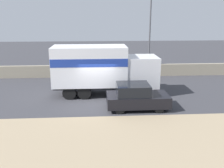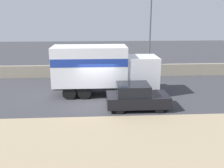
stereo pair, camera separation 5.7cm
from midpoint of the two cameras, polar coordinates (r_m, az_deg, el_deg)
The scene contains 6 objects.
ground_plane at distance 16.62m, azimuth -3.30°, elevation -4.40°, with size 80.00×80.00×0.00m, color #38383D.
dirt_shoulder_foreground at distance 11.46m, azimuth -3.03°, elevation -14.02°, with size 60.00×6.63×0.04m.
stone_wall_backdrop at distance 23.57m, azimuth -3.49°, elevation 3.03°, with size 60.00×0.35×1.12m.
street_lamp at distance 23.14m, azimuth 8.58°, elevation 12.26°, with size 0.56×0.28×7.67m.
box_truck at distance 17.92m, azimuth -2.52°, elevation 3.78°, with size 7.46×2.47×3.55m.
car_hatchback at distance 15.52m, azimuth 5.44°, elevation -2.91°, with size 3.82×1.89×1.59m.
Camera 1 is at (-0.09, -15.62, 5.68)m, focal length 40.00 mm.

